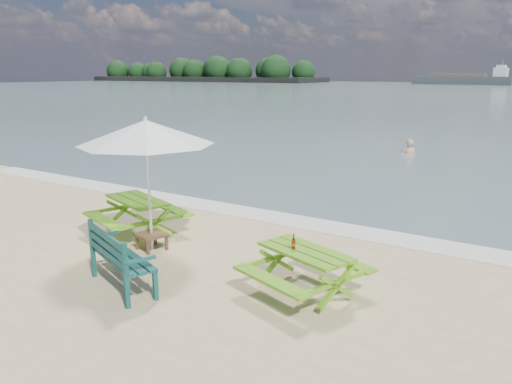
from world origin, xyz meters
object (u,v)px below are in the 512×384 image
Objects in this scene: park_bench at (123,270)px; patio_umbrella at (146,132)px; side_table at (152,241)px; picnic_table_right at (305,273)px; beer_bottle at (293,244)px; picnic_table_left at (138,217)px; swimmer at (408,160)px.

patio_umbrella is at bearing 119.41° from park_bench.
side_table is at bearing 119.41° from park_bench.
patio_umbrella reaches higher than picnic_table_right.
patio_umbrella is (-3.33, 0.17, 1.89)m from picnic_table_right.
beer_bottle is at bearing -3.82° from patio_umbrella.
park_bench reaches higher than picnic_table_left.
picnic_table_right is 3.31× the size of side_table.
park_bench is at bearing -60.59° from patio_umbrella.
swimmer is (1.67, 13.82, -0.66)m from picnic_table_left.
patio_umbrella is at bearing 176.18° from beer_bottle.
side_table is 14.40m from swimmer.
patio_umbrella is 1.77× the size of swimmer.
beer_bottle is at bearing -10.69° from picnic_table_left.
side_table is 0.35× the size of swimmer.
park_bench is 2.62× the size of side_table.
patio_umbrella is (-0.84, 1.49, 1.94)m from park_bench.
swimmer is at bearing 86.96° from patio_umbrella.
picnic_table_right is at bearing 27.92° from park_bench.
patio_umbrella reaches higher than park_bench.
park_bench is 0.52× the size of patio_umbrella.
picnic_table_right is 0.66× the size of patio_umbrella.
patio_umbrella reaches higher than swimmer.
picnic_table_right is at bearing 13.16° from beer_bottle.
beer_bottle reaches higher than picnic_table_left.
park_bench reaches higher than swimmer.
side_table is (-0.84, 1.49, -0.12)m from park_bench.
picnic_table_left is at bearing 170.31° from picnic_table_right.
picnic_table_left is 1.07× the size of picnic_table_right.
picnic_table_right reaches higher than swimmer.
patio_umbrella reaches higher than side_table.
picnic_table_left is 2.68m from park_bench.
side_table is 3.21m from beer_bottle.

